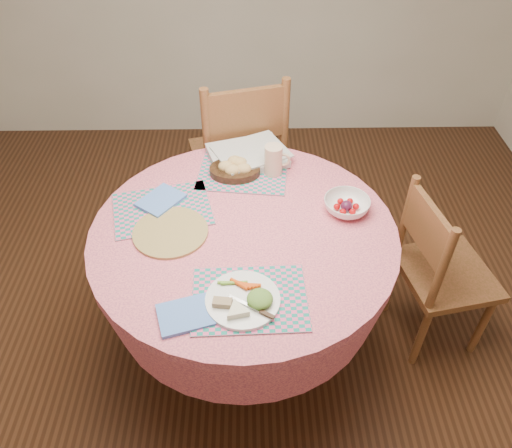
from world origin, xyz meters
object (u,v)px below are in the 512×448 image
at_px(chair_right, 438,269).
at_px(wicker_trivet, 171,232).
at_px(bread_bowl, 235,168).
at_px(dinner_plate, 245,299).
at_px(chair_back, 240,156).
at_px(dining_table, 244,263).
at_px(fruit_bowl, 347,206).
at_px(latte_mug, 274,160).

height_order(chair_right, wicker_trivet, chair_right).
height_order(wicker_trivet, bread_bowl, bread_bowl).
xyz_separation_m(wicker_trivet, bread_bowl, (0.25, 0.39, 0.03)).
height_order(chair_right, dinner_plate, chair_right).
bearing_deg(chair_back, dining_table, 77.13).
distance_m(chair_right, chair_back, 1.19).
bearing_deg(chair_right, dinner_plate, 104.48).
bearing_deg(chair_right, wicker_trivet, 81.58).
relative_size(chair_right, bread_bowl, 3.78).
distance_m(dinner_plate, fruit_bowl, 0.64).
bearing_deg(fruit_bowl, wicker_trivet, -170.21).
height_order(dining_table, chair_back, chair_back).
distance_m(chair_back, wicker_trivet, 0.90).
bearing_deg(latte_mug, bread_bowl, -178.97).
bearing_deg(chair_back, wicker_trivet, 57.79).
distance_m(chair_right, fruit_bowl, 0.55).
xyz_separation_m(dinner_plate, fruit_bowl, (0.42, 0.48, 0.01)).
bearing_deg(wicker_trivet, dining_table, 2.96).
xyz_separation_m(dining_table, fruit_bowl, (0.43, 0.11, 0.22)).
height_order(chair_right, bread_bowl, chair_right).
xyz_separation_m(wicker_trivet, latte_mug, (0.43, 0.39, 0.07)).
distance_m(latte_mug, fruit_bowl, 0.40).
relative_size(dining_table, chair_right, 1.43).
xyz_separation_m(wicker_trivet, dinner_plate, (0.30, -0.36, 0.02)).
height_order(chair_back, bread_bowl, chair_back).
xyz_separation_m(chair_right, latte_mug, (-0.74, 0.33, 0.37)).
xyz_separation_m(dinner_plate, latte_mug, (0.13, 0.75, 0.05)).
height_order(dinner_plate, fruit_bowl, fruit_bowl).
distance_m(dining_table, chair_right, 0.88).
relative_size(chair_back, latte_mug, 7.46).
relative_size(dining_table, bread_bowl, 5.39).
distance_m(dining_table, bread_bowl, 0.44).
bearing_deg(wicker_trivet, fruit_bowl, 9.79).
bearing_deg(fruit_bowl, chair_back, 122.36).
distance_m(dining_table, dinner_plate, 0.43).
height_order(dinner_plate, bread_bowl, bread_bowl).
bearing_deg(wicker_trivet, latte_mug, 42.41).
xyz_separation_m(chair_back, wicker_trivet, (-0.27, -0.84, 0.21)).
bearing_deg(dinner_plate, latte_mug, 80.11).
bearing_deg(latte_mug, wicker_trivet, -137.59).
bearing_deg(fruit_bowl, dining_table, -165.72).
xyz_separation_m(chair_back, dinner_plate, (0.03, -1.20, 0.23)).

